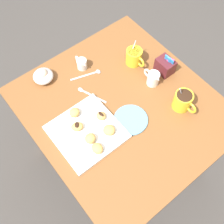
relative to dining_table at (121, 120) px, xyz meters
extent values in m
plane|color=#423D38|center=(0.00, 0.00, -0.60)|extent=(8.00, 8.00, 0.00)
cube|color=brown|center=(0.00, 0.00, 0.12)|extent=(0.93, 0.85, 0.04)
cube|color=brown|center=(-0.40, -0.36, -0.25)|extent=(0.07, 0.07, 0.70)
cube|color=brown|center=(-0.40, 0.36, -0.25)|extent=(0.07, 0.07, 0.70)
cube|color=brown|center=(0.40, 0.36, -0.25)|extent=(0.07, 0.07, 0.70)
cube|color=silver|center=(0.01, -0.22, 0.15)|extent=(0.29, 0.29, 0.02)
cylinder|color=yellow|center=(-0.17, 0.22, 0.18)|extent=(0.08, 0.08, 0.09)
torus|color=yellow|center=(-0.12, 0.22, 0.19)|extent=(0.06, 0.01, 0.06)
cylinder|color=#331E11|center=(-0.17, 0.22, 0.22)|extent=(0.07, 0.07, 0.01)
cylinder|color=silver|center=(-0.19, 0.22, 0.22)|extent=(0.01, 0.05, 0.11)
cylinder|color=yellow|center=(0.17, 0.22, 0.19)|extent=(0.09, 0.09, 0.09)
torus|color=yellow|center=(0.23, 0.22, 0.19)|extent=(0.06, 0.01, 0.06)
cylinder|color=#331E11|center=(0.17, 0.22, 0.23)|extent=(0.07, 0.07, 0.01)
cylinder|color=silver|center=(0.16, 0.22, 0.22)|extent=(0.01, 0.05, 0.12)
cylinder|color=silver|center=(-0.01, 0.21, 0.17)|extent=(0.06, 0.06, 0.07)
cone|color=silver|center=(0.02, 0.21, 0.20)|extent=(0.02, 0.02, 0.02)
torus|color=silver|center=(-0.05, 0.21, 0.18)|extent=(0.05, 0.01, 0.05)
cylinder|color=white|center=(-0.01, 0.21, 0.20)|extent=(0.05, 0.05, 0.01)
cube|color=#561E23|center=(-0.03, 0.31, 0.18)|extent=(0.09, 0.07, 0.08)
cube|color=#2D84D1|center=(-0.03, 0.31, 0.23)|extent=(0.04, 0.01, 0.03)
cube|color=#EA4C93|center=(-0.01, 0.32, 0.23)|extent=(0.04, 0.02, 0.03)
cube|color=#2D84D1|center=(-0.01, 0.31, 0.23)|extent=(0.04, 0.01, 0.03)
cube|color=#2D84D1|center=(-0.03, 0.31, 0.23)|extent=(0.04, 0.01, 0.03)
ellipsoid|color=silver|center=(-0.37, -0.21, 0.17)|extent=(0.10, 0.10, 0.06)
sphere|color=beige|center=(-0.37, -0.21, 0.19)|extent=(0.06, 0.06, 0.06)
ellipsoid|color=green|center=(-0.36, -0.21, 0.20)|extent=(0.03, 0.02, 0.01)
cylinder|color=silver|center=(-0.31, -0.01, 0.17)|extent=(0.05, 0.05, 0.05)
cone|color=silver|center=(-0.29, -0.01, 0.18)|extent=(0.02, 0.02, 0.02)
torus|color=silver|center=(-0.35, -0.01, 0.17)|extent=(0.04, 0.01, 0.04)
cylinder|color=black|center=(-0.31, -0.01, 0.19)|extent=(0.04, 0.04, 0.01)
cylinder|color=#66A8DB|center=(0.08, -0.02, 0.14)|extent=(0.16, 0.16, 0.01)
cube|color=silver|center=(-0.13, -0.07, 0.14)|extent=(0.14, 0.06, 0.00)
ellipsoid|color=silver|center=(-0.20, -0.10, 0.14)|extent=(0.03, 0.02, 0.01)
cube|color=silver|center=(-0.26, -0.04, 0.14)|extent=(0.05, 0.15, 0.00)
ellipsoid|color=silver|center=(-0.24, 0.04, 0.14)|extent=(0.03, 0.02, 0.01)
ellipsoid|color=#DBA351|center=(0.05, -0.23, 0.17)|extent=(0.06, 0.07, 0.04)
ellipsoid|color=#DBA351|center=(-0.10, -0.21, 0.17)|extent=(0.06, 0.06, 0.03)
ellipsoid|color=#DBA351|center=(0.11, -0.23, 0.17)|extent=(0.06, 0.05, 0.03)
ellipsoid|color=#DBA351|center=(0.07, -0.14, 0.17)|extent=(0.07, 0.07, 0.03)
ellipsoid|color=#DBA351|center=(-0.03, -0.24, 0.17)|extent=(0.06, 0.07, 0.03)
ellipsoid|color=black|center=(-0.03, -0.24, 0.19)|extent=(0.04, 0.03, 0.00)
ellipsoid|color=#DBA351|center=(-0.01, -0.12, 0.17)|extent=(0.06, 0.06, 0.03)
ellipsoid|color=black|center=(-0.01, -0.12, 0.19)|extent=(0.03, 0.02, 0.00)
camera|label=1|loc=(0.50, -0.47, 1.29)|focal=44.66mm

